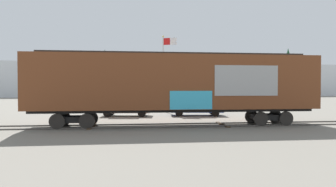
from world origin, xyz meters
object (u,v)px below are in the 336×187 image
object	(u,v)px
flagpole	(165,64)
parked_car_blue	(196,106)
freight_car	(175,83)
parked_car_white	(125,106)

from	to	relation	value
flagpole	parked_car_blue	distance (m)	6.37
freight_car	flagpole	distance (m)	10.82
freight_car	parked_car_blue	size ratio (longest dim) A/B	3.84
flagpole	parked_car_blue	size ratio (longest dim) A/B	1.65
freight_car	parked_car_blue	distance (m)	7.00
parked_car_white	parked_car_blue	xyz separation A→B (m)	(6.13, -0.36, -0.02)
flagpole	parked_car_white	size ratio (longest dim) A/B	1.77
freight_car	parked_car_white	world-z (taller)	freight_car
freight_car	parked_car_blue	world-z (taller)	freight_car
parked_car_white	parked_car_blue	bearing A→B (deg)	-3.39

